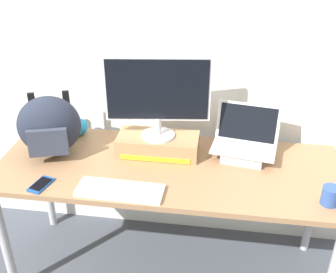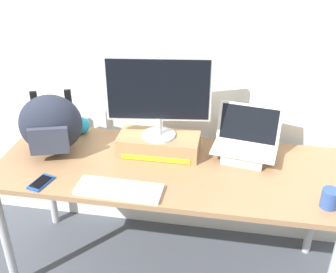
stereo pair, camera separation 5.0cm
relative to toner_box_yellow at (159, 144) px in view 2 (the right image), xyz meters
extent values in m
plane|color=#474C56|center=(0.07, -0.13, -0.80)|extent=(20.00, 20.00, 0.00)
cube|color=silver|center=(0.07, 0.32, 0.50)|extent=(7.00, 0.10, 2.60)
cube|color=#99704C|center=(0.07, -0.13, -0.07)|extent=(1.84, 0.70, 0.03)
cylinder|color=#B2B2B7|center=(-0.78, -0.42, -0.44)|extent=(0.05, 0.05, 0.72)
cylinder|color=#B2B2B7|center=(-0.78, 0.16, -0.44)|extent=(0.05, 0.05, 0.72)
cylinder|color=#B2B2B7|center=(0.93, 0.16, -0.44)|extent=(0.05, 0.05, 0.72)
cube|color=#9E7A51|center=(0.00, 0.00, 0.00)|extent=(0.45, 0.21, 0.10)
cube|color=yellow|center=(0.00, -0.11, -0.03)|extent=(0.38, 0.00, 0.03)
cylinder|color=silver|center=(0.00, 0.00, 0.06)|extent=(0.18, 0.18, 0.01)
cylinder|color=silver|center=(0.00, 0.00, 0.11)|extent=(0.04, 0.04, 0.10)
cube|color=silver|center=(0.00, 0.00, 0.33)|extent=(0.55, 0.09, 0.35)
cube|color=black|center=(0.00, -0.01, 0.33)|extent=(0.53, 0.07, 0.33)
cube|color=#ADADB2|center=(0.47, 0.01, -0.02)|extent=(0.25, 0.23, 0.06)
cube|color=silver|center=(0.47, 0.01, 0.01)|extent=(0.37, 0.27, 0.01)
cube|color=#B7B7BC|center=(0.47, 0.03, 0.02)|extent=(0.32, 0.17, 0.00)
cube|color=silver|center=(0.48, 0.09, 0.12)|extent=(0.35, 0.12, 0.21)
cube|color=black|center=(0.48, 0.09, 0.12)|extent=(0.31, 0.10, 0.19)
cube|color=white|center=(-0.12, -0.39, -0.04)|extent=(0.42, 0.16, 0.02)
cube|color=silver|center=(-0.12, -0.39, -0.03)|extent=(0.40, 0.13, 0.00)
ellipsoid|color=#232838|center=(-0.59, -0.08, 0.12)|extent=(0.39, 0.32, 0.34)
cube|color=#333847|center=(-0.55, -0.21, 0.08)|extent=(0.20, 0.09, 0.15)
cube|color=black|center=(-0.71, 0.01, 0.13)|extent=(0.04, 0.03, 0.25)
cube|color=black|center=(-0.53, 0.07, 0.13)|extent=(0.04, 0.03, 0.25)
cylinder|color=#2D4C93|center=(0.86, -0.34, -0.01)|extent=(0.08, 0.08, 0.09)
cube|color=#19479E|center=(-0.52, -0.40, -0.05)|extent=(0.10, 0.15, 0.01)
cube|color=black|center=(-0.52, -0.40, -0.04)|extent=(0.09, 0.12, 0.00)
sphere|color=#2393CC|center=(-0.51, 0.14, 0.00)|extent=(0.10, 0.10, 0.10)
sphere|color=black|center=(-0.52, 0.10, 0.01)|extent=(0.01, 0.01, 0.01)
sphere|color=black|center=(-0.49, 0.10, 0.01)|extent=(0.01, 0.01, 0.01)
camera|label=1|loc=(0.34, -1.97, 1.17)|focal=44.53mm
camera|label=2|loc=(0.39, -1.97, 1.17)|focal=44.53mm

